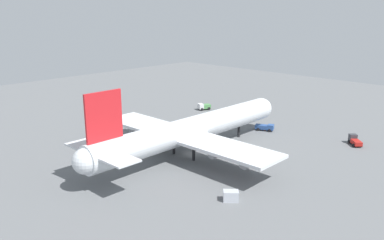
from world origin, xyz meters
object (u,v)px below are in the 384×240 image
Objects in this scene: maintenance_van at (265,127)px; cargo_container_aft at (231,196)px; cargo_airplane at (191,130)px; safety_cone_nose at (265,129)px; cargo_loader at (204,106)px; fuel_truck at (355,141)px.

cargo_container_aft reaches higher than maintenance_van.
safety_cone_nose is (29.13, -1.90, -5.87)m from cargo_airplane.
cargo_airplane reaches higher than maintenance_van.
cargo_loader reaches higher than safety_cone_nose.
cargo_loader is at bearing 78.01° from safety_cone_nose.
safety_cone_nose is at bearing -101.99° from cargo_loader.
fuel_truck reaches higher than safety_cone_nose.
cargo_airplane is 11.26× the size of maintenance_van.
maintenance_van is at bearing -101.83° from cargo_loader.
cargo_loader is 1.48× the size of cargo_container_aft.
cargo_airplane reaches higher than safety_cone_nose.
cargo_airplane is 13.32× the size of fuel_truck.
cargo_airplane is at bearing 143.24° from fuel_truck.
fuel_truck is 24.71m from safety_cone_nose.
safety_cone_nose is at bearing 103.12° from fuel_truck.
cargo_container_aft is (-48.25, -50.55, -0.24)m from cargo_loader.
maintenance_van is 30.51m from cargo_loader.
cargo_loader is (0.76, 54.00, 0.08)m from fuel_truck.
maintenance_van is at bearing 39.75° from safety_cone_nose.
maintenance_van is 0.72m from safety_cone_nose.
fuel_truck is at bearing -76.88° from safety_cone_nose.
fuel_truck is at bearing -4.16° from cargo_container_aft.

